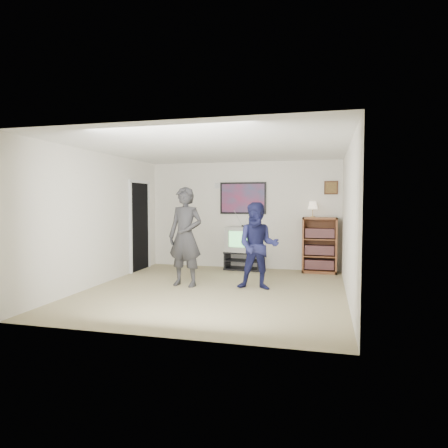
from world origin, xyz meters
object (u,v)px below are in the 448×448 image
at_px(media_stand, 244,260).
at_px(bookshelf, 320,245).
at_px(person_tall, 185,237).
at_px(person_short, 258,246).
at_px(crt_television, 243,239).

height_order(media_stand, bookshelf, bookshelf).
distance_m(person_tall, person_short, 1.37).
bearing_deg(person_short, media_stand, 104.75).
distance_m(media_stand, person_short, 2.13).
bearing_deg(person_tall, person_short, 10.62).
relative_size(crt_television, person_short, 0.43).
xyz_separation_m(person_tall, person_short, (1.36, 0.03, -0.14)).
bearing_deg(crt_television, media_stand, 8.16).
relative_size(media_stand, bookshelf, 0.71).
bearing_deg(crt_television, bookshelf, 9.82).
bearing_deg(media_stand, person_tall, -106.64).
xyz_separation_m(bookshelf, person_short, (-1.05, -2.00, 0.17)).
distance_m(crt_television, person_tall, 2.11).
xyz_separation_m(crt_television, person_tall, (-0.68, -1.98, 0.22)).
xyz_separation_m(crt_television, bookshelf, (1.73, 0.05, -0.10)).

